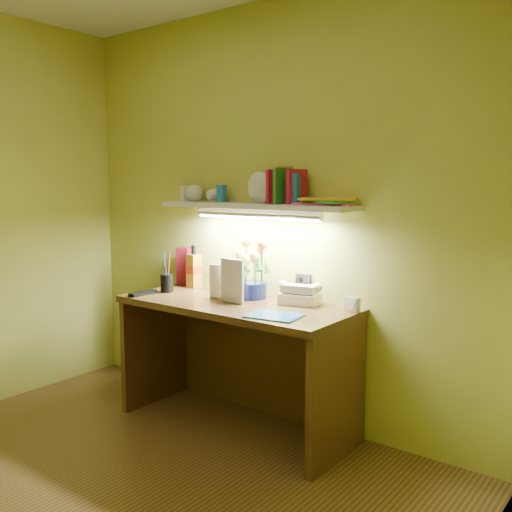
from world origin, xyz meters
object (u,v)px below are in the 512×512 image
(telephone, at_px, (300,293))
(whisky_bottle, at_px, (194,266))
(desk, at_px, (236,365))
(desk_clock, at_px, (352,304))
(flower_bouquet, at_px, (251,270))

(telephone, relative_size, whisky_bottle, 0.77)
(desk, distance_m, whisky_bottle, 0.75)
(telephone, height_order, whisky_bottle, whisky_bottle)
(telephone, height_order, desk_clock, telephone)
(flower_bouquet, relative_size, desk_clock, 4.34)
(desk_clock, bearing_deg, desk, -153.12)
(desk, height_order, telephone, telephone)
(desk, relative_size, flower_bouquet, 4.17)
(flower_bouquet, height_order, telephone, flower_bouquet)
(desk, distance_m, flower_bouquet, 0.56)
(desk, xyz_separation_m, desk_clock, (0.65, 0.20, 0.41))
(telephone, bearing_deg, desk_clock, -10.68)
(flower_bouquet, bearing_deg, desk, -88.34)
(flower_bouquet, distance_m, whisky_bottle, 0.51)
(desk_clock, bearing_deg, telephone, -167.49)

